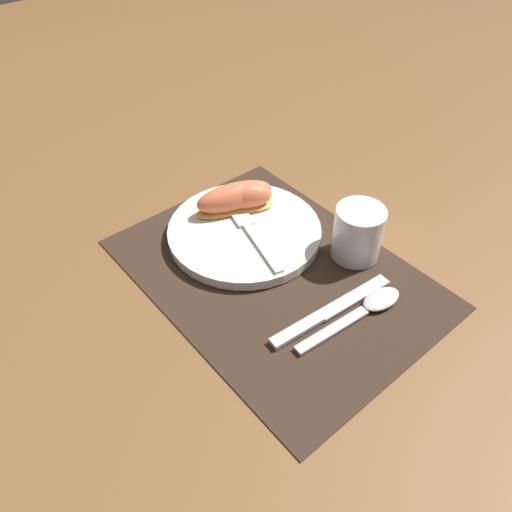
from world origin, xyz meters
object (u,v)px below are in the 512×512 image
(fork, at_px, (249,228))
(juice_glass, at_px, (357,236))
(citrus_wedge_1, at_px, (235,198))
(citrus_wedge_0, at_px, (243,198))
(knife, at_px, (329,312))
(spoon, at_px, (368,307))
(plate, at_px, (245,231))

(fork, bearing_deg, juice_glass, 36.93)
(fork, xyz_separation_m, citrus_wedge_1, (-0.06, 0.02, 0.02))
(citrus_wedge_1, bearing_deg, citrus_wedge_0, 59.32)
(citrus_wedge_1, bearing_deg, fork, -16.66)
(knife, bearing_deg, fork, 175.09)
(knife, bearing_deg, spoon, 57.15)
(knife, relative_size, citrus_wedge_1, 1.44)
(juice_glass, bearing_deg, knife, -63.26)
(citrus_wedge_0, distance_m, citrus_wedge_1, 0.01)
(citrus_wedge_0, relative_size, citrus_wedge_1, 0.74)
(fork, height_order, citrus_wedge_1, citrus_wedge_1)
(knife, relative_size, citrus_wedge_0, 1.96)
(knife, bearing_deg, plate, 176.02)
(plate, bearing_deg, fork, 16.40)
(plate, xyz_separation_m, juice_glass, (0.14, 0.10, 0.03))
(juice_glass, bearing_deg, plate, -144.10)
(citrus_wedge_1, bearing_deg, knife, -7.70)
(plate, relative_size, citrus_wedge_0, 2.33)
(spoon, height_order, citrus_wedge_0, citrus_wedge_0)
(plate, height_order, fork, fork)
(plate, xyz_separation_m, spoon, (0.23, 0.03, -0.00))
(fork, bearing_deg, citrus_wedge_0, 150.55)
(spoon, relative_size, fork, 0.98)
(spoon, height_order, fork, fork)
(citrus_wedge_0, bearing_deg, juice_glass, 21.21)
(juice_glass, xyz_separation_m, fork, (-0.13, -0.10, -0.02))
(spoon, bearing_deg, plate, -172.01)
(plate, relative_size, knife, 1.19)
(juice_glass, relative_size, knife, 0.41)
(spoon, bearing_deg, juice_glass, 141.58)
(juice_glass, distance_m, citrus_wedge_0, 0.19)
(citrus_wedge_0, bearing_deg, spoon, 0.23)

